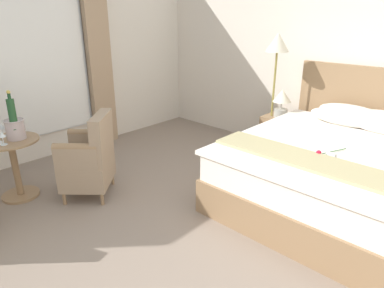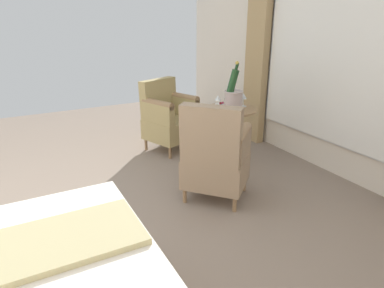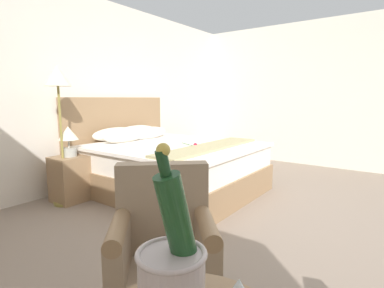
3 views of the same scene
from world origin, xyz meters
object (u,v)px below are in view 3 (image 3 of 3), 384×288
at_px(bed, 168,164).
at_px(champagne_bucket, 173,271).
at_px(bedside_lamp, 68,138).
at_px(nightstand, 71,179).
at_px(floor_lamp_brass, 58,91).
at_px(armchair_by_window, 164,259).

bearing_deg(bed, champagne_bucket, -139.00).
bearing_deg(bedside_lamp, champagne_bucket, -116.89).
bearing_deg(bedside_lamp, bed, -32.73).
distance_m(nightstand, bedside_lamp, 0.52).
xyz_separation_m(bedside_lamp, floor_lamp_brass, (-0.11, -0.04, 0.57)).
distance_m(nightstand, floor_lamp_brass, 1.09).
bearing_deg(champagne_bucket, floor_lamp_brass, 64.63).
xyz_separation_m(bed, floor_lamp_brass, (-1.19, 0.65, 1.00)).
bearing_deg(champagne_bucket, armchair_by_window, 43.86).
bearing_deg(bed, armchair_by_window, -139.81).
distance_m(nightstand, champagne_bucket, 3.30).
relative_size(bedside_lamp, champagne_bucket, 0.74).
bearing_deg(nightstand, armchair_by_window, -111.41).
bearing_deg(floor_lamp_brass, armchair_by_window, -109.30).
relative_size(bed, armchair_by_window, 2.45).
height_order(bed, nightstand, bed).
distance_m(bed, nightstand, 1.28).
xyz_separation_m(nightstand, bedside_lamp, (-0.00, 0.00, 0.52)).
distance_m(floor_lamp_brass, champagne_bucket, 3.22).
bearing_deg(champagne_bucket, bed, 41.00).
height_order(bed, bedside_lamp, bed).
distance_m(bedside_lamp, champagne_bucket, 3.26).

